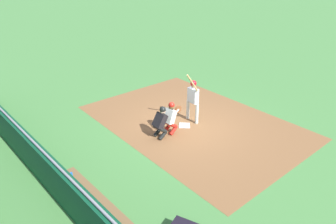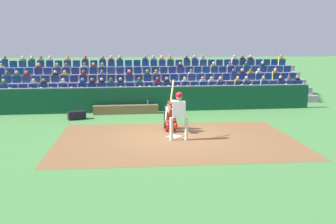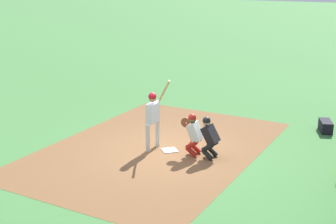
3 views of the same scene
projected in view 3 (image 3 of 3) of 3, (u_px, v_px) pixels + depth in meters
name	position (u px, v px, depth m)	size (l,w,h in m)	color
ground_plane	(170.00, 151.00, 14.50)	(160.00, 160.00, 0.00)	#488542
infield_dirt_patch	(155.00, 148.00, 14.71)	(8.81, 6.03, 0.01)	brown
home_plate_marker	(170.00, 150.00, 14.49)	(0.44, 0.44, 0.02)	white
batter_at_plate	(153.00, 114.00, 14.34)	(0.69, 0.67, 2.20)	silver
catcher_crouching	(193.00, 132.00, 13.97)	(0.48, 0.73, 1.30)	red
home_plate_umpire	(209.00, 136.00, 13.76)	(0.48, 0.51, 1.26)	black
equipment_duffel_bag	(326.00, 126.00, 16.18)	(0.80, 0.36, 0.39)	black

